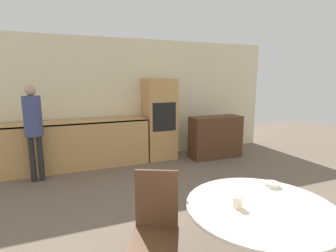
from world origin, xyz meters
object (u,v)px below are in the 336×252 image
Objects in this scene: chair_far_left at (156,222)px; cup at (238,202)px; oven_unit at (160,119)px; person_standing at (33,122)px; dining_table at (259,233)px; bowl_near at (272,184)px; sideboard at (215,137)px.

chair_far_left is 11.35× the size of cup.
oven_unit reaches higher than person_standing.
bowl_near is at bearing 35.54° from dining_table.
chair_far_left is at bearing -129.80° from sideboard.
chair_far_left is 0.73m from cup.
sideboard is at bearing 62.90° from dining_table.
oven_unit is at bearing 160.11° from sideboard.
chair_far_left is at bearing -110.81° from oven_unit.
dining_table is at bearing -117.10° from sideboard.
sideboard reaches higher than bowl_near.
chair_far_left is (-0.72, 0.46, -0.00)m from dining_table.
chair_far_left reaches higher than cup.
sideboard reaches higher than dining_table.
person_standing reaches higher than sideboard.
dining_table is at bearing -12.65° from cup.
chair_far_left reaches higher than sideboard.
sideboard is 0.71× the size of person_standing.
cup is (-0.19, 0.04, 0.28)m from dining_table.
person_standing is 3.72m from cup.
cup reaches higher than dining_table.
cup is at bearing -101.28° from oven_unit.
oven_unit is 1.32m from sideboard.
chair_far_left reaches higher than bowl_near.
sideboard is at bearing 60.15° from cup.
oven_unit reaches higher than chair_far_left.
person_standing is at bearing 119.10° from dining_table.
person_standing is (-3.62, -0.06, 0.57)m from sideboard.
dining_table is 13.61× the size of cup.
person_standing is (-2.44, -0.49, 0.16)m from oven_unit.
chair_far_left is 7.36× the size of bowl_near.
chair_far_left is at bearing 141.65° from cup.
sideboard is (1.18, -0.43, -0.41)m from oven_unit.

